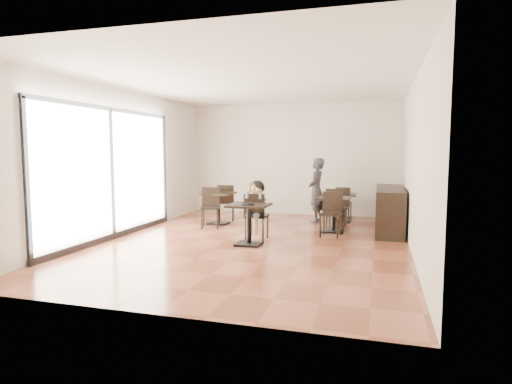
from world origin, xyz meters
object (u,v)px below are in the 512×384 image
(adult_patron, at_px, (316,190))
(cafe_table_back, at_px, (343,208))
(child, at_px, (257,210))
(chair_back_a, at_px, (344,203))
(chair_left_a, at_px, (226,203))
(cafe_table_left, at_px, (219,208))
(chair_mid_b, at_px, (331,215))
(child_table, at_px, (249,225))
(cafe_table_mid, at_px, (333,215))
(child_chair, at_px, (257,216))
(chair_left_b, at_px, (210,208))
(chair_mid_a, at_px, (336,208))
(chair_back_b, at_px, (341,207))

(adult_patron, relative_size, cafe_table_back, 2.29)
(child, relative_size, chair_back_a, 1.40)
(chair_back_a, bearing_deg, child, 70.50)
(chair_back_a, bearing_deg, cafe_table_back, 95.93)
(child, height_order, chair_left_a, child)
(cafe_table_left, height_order, cafe_table_back, cafe_table_left)
(cafe_table_left, xyz_separation_m, chair_mid_b, (2.90, -0.81, 0.08))
(chair_mid_b, xyz_separation_m, chair_left_a, (-2.90, 1.36, 0.00))
(child_table, xyz_separation_m, cafe_table_mid, (1.45, 1.82, -0.01))
(adult_patron, height_order, cafe_table_left, adult_patron)
(child_table, height_order, child, child)
(child_table, xyz_separation_m, adult_patron, (0.88, 3.06, 0.43))
(child_chair, height_order, child, child)
(cafe_table_mid, distance_m, cafe_table_left, 2.91)
(cafe_table_left, bearing_deg, child, -46.71)
(cafe_table_mid, distance_m, chair_left_b, 2.91)
(child_chair, height_order, cafe_table_mid, child_chair)
(chair_mid_a, bearing_deg, cafe_table_left, 10.14)
(adult_patron, xyz_separation_m, cafe_table_left, (-2.33, -0.98, -0.43))
(chair_left_a, distance_m, chair_left_b, 1.10)
(child_chair, bearing_deg, chair_mid_b, -153.73)
(chair_back_a, bearing_deg, child_chair, 70.50)
(chair_mid_b, xyz_separation_m, chair_back_b, (0.08, 1.54, -0.04))
(child_table, height_order, chair_left_b, chair_left_b)
(child, bearing_deg, chair_left_a, 124.73)
(chair_left_b, height_order, chair_back_a, chair_left_b)
(cafe_table_back, height_order, chair_mid_a, chair_mid_a)
(cafe_table_left, xyz_separation_m, chair_back_a, (2.98, 1.69, 0.04))
(child_chair, bearing_deg, chair_back_b, -124.17)
(child, height_order, cafe_table_mid, child)
(cafe_table_left, distance_m, chair_back_a, 3.42)
(chair_mid_a, bearing_deg, cafe_table_mid, 94.51)
(cafe_table_mid, xyz_separation_m, cafe_table_left, (-2.90, 0.26, 0.00))
(child, relative_size, chair_left_b, 1.28)
(cafe_table_mid, height_order, chair_left_b, chair_left_b)
(chair_left_a, distance_m, chair_back_b, 2.98)
(cafe_table_mid, xyz_separation_m, chair_left_a, (-2.90, 0.81, 0.08))
(chair_mid_a, bearing_deg, child, 55.86)
(cafe_table_left, height_order, chair_mid_b, chair_mid_b)
(child_table, xyz_separation_m, child, (0.00, 0.55, 0.21))
(child, relative_size, chair_left_a, 1.28)
(cafe_table_left, relative_size, chair_left_a, 0.83)
(chair_back_a, bearing_deg, chair_mid_a, 92.70)
(child_table, xyz_separation_m, cafe_table_left, (-1.44, 2.08, -0.01))
(child_table, distance_m, child, 0.59)
(cafe_table_mid, height_order, chair_mid_a, chair_mid_a)
(chair_mid_b, bearing_deg, chair_mid_a, 94.51)
(chair_mid_a, bearing_deg, chair_mid_b, 94.51)
(cafe_table_mid, relative_size, cafe_table_left, 1.00)
(child_chair, height_order, chair_left_a, child_chair)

